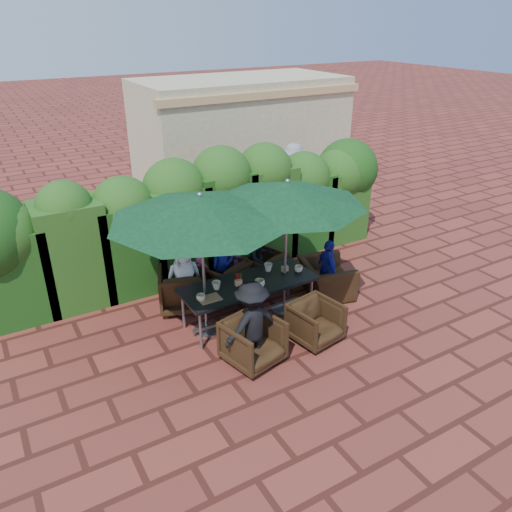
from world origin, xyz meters
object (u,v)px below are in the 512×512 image
chair_near_left (253,340)px  chair_end_right (327,273)px  dining_table (249,287)px  chair_near_right (316,321)px  chair_far_left (183,287)px  chair_far_right (263,268)px  umbrella_right (287,193)px  umbrella_left (200,208)px  chair_far_mid (223,277)px

chair_near_left → chair_end_right: bearing=13.1°
dining_table → chair_near_right: size_ratio=3.13×
chair_near_right → chair_far_left: bearing=116.0°
chair_far_right → umbrella_right: bearing=63.1°
umbrella_left → chair_far_left: (-0.03, 0.90, -1.79)m
umbrella_right → chair_far_left: umbrella_right is taller
chair_near_right → umbrella_left: bearing=131.9°
umbrella_right → chair_far_mid: bearing=127.2°
umbrella_left → chair_far_right: (1.63, 0.87, -1.83)m
umbrella_right → chair_far_mid: 2.18m
dining_table → chair_far_left: size_ratio=2.75×
chair_far_mid → chair_near_left: bearing=51.8°
dining_table → chair_near_right: (0.65, -1.05, -0.30)m
umbrella_right → chair_near_left: 2.41m
dining_table → chair_far_mid: size_ratio=2.84×
chair_far_left → chair_near_left: size_ratio=1.06×
dining_table → umbrella_left: umbrella_left is taller
chair_far_right → chair_end_right: chair_end_right is taller
chair_far_left → chair_near_left: bearing=119.8°
chair_far_left → chair_far_right: (1.67, -0.03, -0.04)m
chair_end_right → umbrella_left: bearing=104.9°
chair_far_right → chair_near_left: 2.40m
dining_table → chair_end_right: 1.75m
chair_far_left → chair_far_mid: 0.80m
chair_near_right → umbrella_right: bearing=76.3°
chair_far_right → chair_end_right: (0.88, -0.87, 0.05)m
umbrella_left → umbrella_right: 1.50m
dining_table → chair_far_left: chair_far_left is taller
chair_near_left → umbrella_right: bearing=26.2°
umbrella_left → umbrella_right: same height
umbrella_left → umbrella_right: size_ratio=1.09×
dining_table → chair_end_right: size_ratio=2.31×
chair_near_left → chair_near_right: chair_near_left is taller
umbrella_left → chair_near_left: 2.14m
dining_table → chair_far_mid: (-0.01, 0.95, -0.27)m
chair_far_left → chair_near_right: bearing=147.0°
dining_table → chair_near_left: chair_near_left is taller
chair_far_right → umbrella_left: bearing=9.0°
chair_near_left → dining_table: bearing=50.6°
chair_far_left → chair_near_right: (1.46, -2.03, -0.05)m
umbrella_left → chair_near_right: umbrella_left is taller
umbrella_right → chair_far_left: bearing=147.0°
umbrella_right → chair_end_right: 2.05m
chair_far_left → umbrella_left: bearing=113.4°
umbrella_right → dining_table: bearing=178.3°
umbrella_left → chair_end_right: size_ratio=2.84×
chair_far_mid → chair_near_right: chair_far_mid is taller
umbrella_left → chair_far_left: size_ratio=3.38×
chair_far_mid → chair_end_right: size_ratio=0.81×
chair_far_mid → chair_end_right: bearing=129.2°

